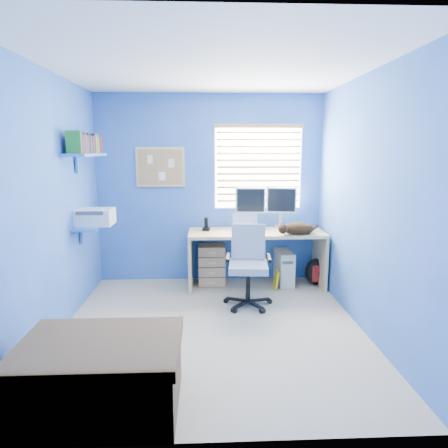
{
  "coord_description": "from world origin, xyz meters",
  "views": [
    {
      "loc": [
        -0.05,
        -3.77,
        1.77
      ],
      "look_at": [
        0.15,
        0.65,
        0.95
      ],
      "focal_mm": 32.0,
      "sensor_mm": 36.0,
      "label": 1
    }
  ],
  "objects_px": {
    "laptop": "(248,224)",
    "cat": "(298,228)",
    "desk": "(256,259)",
    "office_chair": "(248,276)",
    "tower_pc": "(284,267)"
  },
  "relations": [
    {
      "from": "desk",
      "to": "office_chair",
      "type": "xyz_separation_m",
      "value": [
        -0.17,
        -0.63,
        -0.03
      ]
    },
    {
      "from": "cat",
      "to": "office_chair",
      "type": "distance_m",
      "value": 0.91
    },
    {
      "from": "desk",
      "to": "tower_pc",
      "type": "bearing_deg",
      "value": 10.56
    },
    {
      "from": "desk",
      "to": "laptop",
      "type": "height_order",
      "value": "laptop"
    },
    {
      "from": "office_chair",
      "to": "cat",
      "type": "bearing_deg",
      "value": 32.14
    },
    {
      "from": "office_chair",
      "to": "tower_pc",
      "type": "bearing_deg",
      "value": 51.5
    },
    {
      "from": "desk",
      "to": "office_chair",
      "type": "height_order",
      "value": "office_chair"
    },
    {
      "from": "laptop",
      "to": "office_chair",
      "type": "distance_m",
      "value": 0.76
    },
    {
      "from": "cat",
      "to": "tower_pc",
      "type": "height_order",
      "value": "cat"
    },
    {
      "from": "desk",
      "to": "office_chair",
      "type": "bearing_deg",
      "value": -104.76
    },
    {
      "from": "laptop",
      "to": "cat",
      "type": "height_order",
      "value": "laptop"
    },
    {
      "from": "cat",
      "to": "office_chair",
      "type": "relative_size",
      "value": 0.46
    },
    {
      "from": "laptop",
      "to": "cat",
      "type": "relative_size",
      "value": 0.78
    },
    {
      "from": "cat",
      "to": "tower_pc",
      "type": "xyz_separation_m",
      "value": [
        -0.1,
        0.29,
        -0.59
      ]
    },
    {
      "from": "desk",
      "to": "tower_pc",
      "type": "relative_size",
      "value": 3.87
    }
  ]
}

